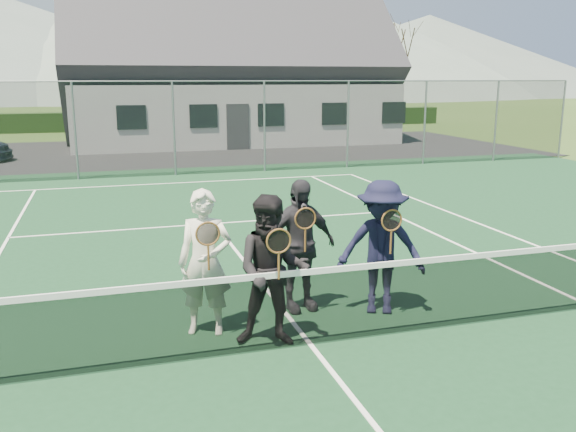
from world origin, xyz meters
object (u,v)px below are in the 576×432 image
at_px(player_d, 381,247).
at_px(player_a, 205,263).
at_px(clubhouse, 229,59).
at_px(player_b, 272,271).
at_px(player_c, 299,245).
at_px(tennis_net, 311,304).

bearing_deg(player_d, player_a, -179.97).
xyz_separation_m(clubhouse, player_b, (-4.41, -23.81, -3.07)).
relative_size(player_a, player_c, 1.00).
relative_size(tennis_net, player_d, 6.49).
bearing_deg(clubhouse, player_b, -100.50).
height_order(tennis_net, player_c, player_c).
height_order(player_a, player_d, same).
bearing_deg(player_c, tennis_net, -100.90).
relative_size(player_c, player_d, 1.00).
bearing_deg(tennis_net, player_d, 30.66).
bearing_deg(player_c, player_a, -162.73).
height_order(player_b, player_c, same).
xyz_separation_m(player_a, player_b, (0.70, -0.55, -0.00)).
distance_m(player_b, player_d, 1.74).
bearing_deg(clubhouse, tennis_net, -99.46).
xyz_separation_m(player_a, player_c, (1.33, 0.41, -0.00)).
height_order(clubhouse, player_c, clubhouse).
distance_m(player_b, player_c, 1.15).
bearing_deg(player_d, player_c, 157.92).
relative_size(tennis_net, player_b, 6.49).
height_order(tennis_net, player_b, player_b).
bearing_deg(player_a, player_c, 17.27).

